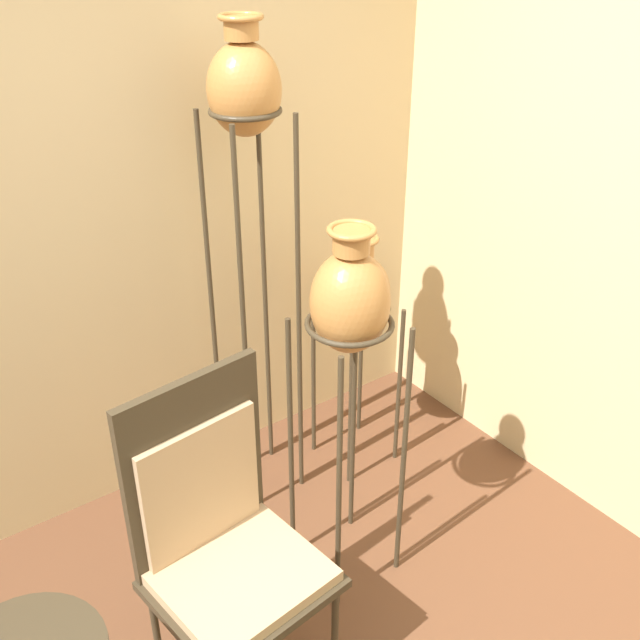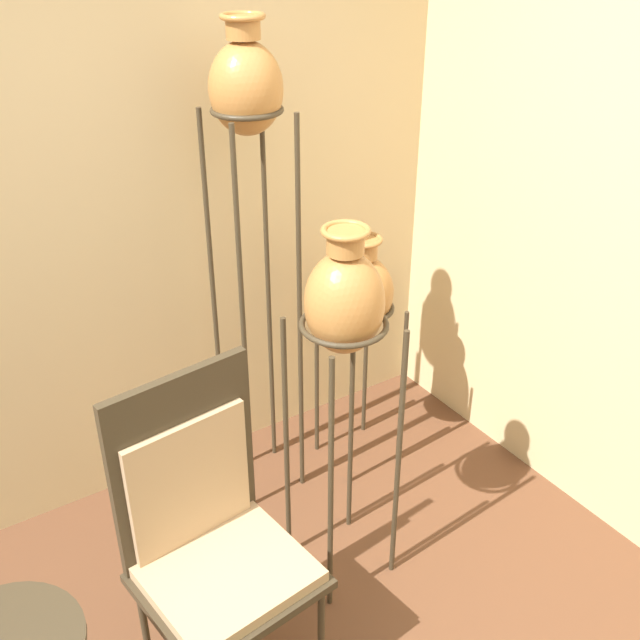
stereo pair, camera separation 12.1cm
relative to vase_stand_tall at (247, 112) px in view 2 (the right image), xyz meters
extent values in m
cube|color=#D1B784|center=(-0.62, 0.35, -0.32)|extent=(7.39, 0.06, 2.70)
cylinder|color=#382D1E|center=(-0.13, -0.13, -0.83)|extent=(0.02, 0.02, 1.68)
cylinder|color=#382D1E|center=(0.13, -0.13, -0.83)|extent=(0.02, 0.02, 1.68)
cylinder|color=#382D1E|center=(-0.13, 0.13, -0.83)|extent=(0.02, 0.02, 1.68)
cylinder|color=#382D1E|center=(0.13, 0.13, -0.83)|extent=(0.02, 0.02, 1.68)
torus|color=#382D1E|center=(0.00, 0.00, 0.01)|extent=(0.26, 0.26, 0.02)
ellipsoid|color=#A87038|center=(0.00, 0.00, 0.08)|extent=(0.26, 0.26, 0.32)
cylinder|color=#A87038|center=(0.00, 0.00, 0.28)|extent=(0.12, 0.12, 0.07)
torus|color=#A87038|center=(0.00, 0.00, 0.32)|extent=(0.15, 0.15, 0.02)
cylinder|color=#382D1E|center=(-0.14, -0.75, -1.12)|extent=(0.02, 0.02, 1.10)
cylinder|color=#382D1E|center=(0.16, -0.75, -1.12)|extent=(0.02, 0.02, 1.10)
cylinder|color=#382D1E|center=(-0.14, -0.45, -1.12)|extent=(0.02, 0.02, 1.10)
cylinder|color=#382D1E|center=(0.16, -0.45, -1.12)|extent=(0.02, 0.02, 1.10)
torus|color=#382D1E|center=(0.01, -0.60, -0.57)|extent=(0.30, 0.30, 0.02)
ellipsoid|color=#A87038|center=(0.01, -0.60, -0.49)|extent=(0.27, 0.27, 0.35)
cylinder|color=#A87038|center=(0.01, -0.60, -0.28)|extent=(0.12, 0.12, 0.08)
torus|color=#A87038|center=(0.01, -0.60, -0.24)|extent=(0.16, 0.16, 0.02)
cylinder|color=#382D1E|center=(0.31, -0.24, -1.27)|extent=(0.02, 0.02, 0.80)
cylinder|color=#382D1E|center=(0.59, -0.24, -1.27)|extent=(0.02, 0.02, 0.80)
cylinder|color=#382D1E|center=(0.31, 0.04, -1.27)|extent=(0.02, 0.02, 0.80)
cylinder|color=#382D1E|center=(0.59, 0.04, -1.27)|extent=(0.02, 0.02, 0.80)
torus|color=#382D1E|center=(0.45, -0.10, -0.87)|extent=(0.28, 0.28, 0.02)
ellipsoid|color=#A87038|center=(0.45, -0.10, -0.80)|extent=(0.27, 0.27, 0.32)
cylinder|color=#A87038|center=(0.45, -0.10, -0.59)|extent=(0.12, 0.12, 0.08)
torus|color=#A87038|center=(0.45, -0.10, -0.55)|extent=(0.16, 0.16, 0.02)
cylinder|color=#382D1E|center=(-0.35, -1.01, -1.44)|extent=(0.02, 0.02, 0.46)
cylinder|color=#382D1E|center=(-0.82, -0.68, -1.44)|extent=(0.02, 0.02, 0.46)
cylinder|color=#382D1E|center=(-0.39, -0.63, -1.44)|extent=(0.02, 0.02, 0.46)
cube|color=#382D1E|center=(-0.58, -0.84, -1.19)|extent=(0.55, 0.50, 0.03)
cube|color=tan|center=(-0.58, -0.84, -1.15)|extent=(0.51, 0.46, 0.04)
cube|color=#382D1E|center=(-0.61, -0.63, -0.85)|extent=(0.48, 0.08, 0.64)
cube|color=tan|center=(-0.60, -0.66, -0.92)|extent=(0.41, 0.07, 0.45)
camera|label=1|loc=(-1.33, -2.28, 0.66)|focal=42.00mm
camera|label=2|loc=(-1.23, -2.35, 0.66)|focal=42.00mm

